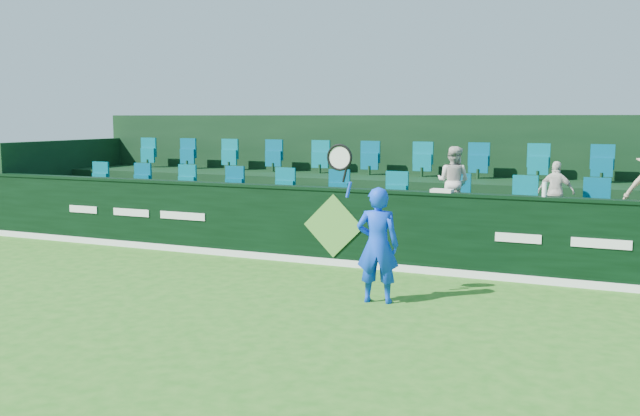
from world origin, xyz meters
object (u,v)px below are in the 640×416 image
at_px(spectator_left, 453,182).
at_px(towel, 442,191).
at_px(spectator_middle, 556,192).
at_px(tennis_player, 377,244).
at_px(drinks_bottle, 544,189).

relative_size(spectator_left, towel, 3.64).
distance_m(spectator_middle, towel, 2.01).
xyz_separation_m(spectator_left, spectator_middle, (1.74, 0.00, -0.11)).
distance_m(tennis_player, towel, 2.22).
xyz_separation_m(spectator_left, towel, (0.08, -1.12, -0.05)).
height_order(spectator_middle, towel, spectator_middle).
bearing_deg(spectator_middle, spectator_left, 9.49).
relative_size(tennis_player, towel, 6.50).
distance_m(spectator_left, drinks_bottle, 2.01).
relative_size(spectator_middle, drinks_bottle, 4.57).
bearing_deg(spectator_left, tennis_player, 95.58).
distance_m(spectator_left, spectator_middle, 1.75).
height_order(spectator_middle, drinks_bottle, spectator_middle).
height_order(spectator_left, spectator_middle, spectator_left).
bearing_deg(spectator_left, spectator_middle, -169.22).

